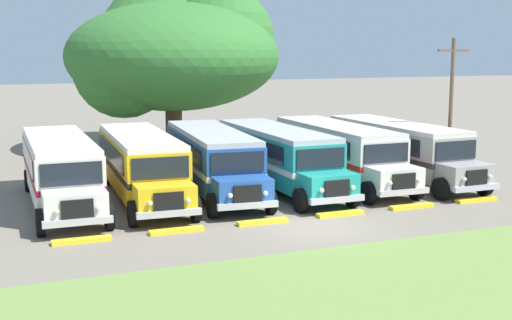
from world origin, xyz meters
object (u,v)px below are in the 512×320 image
at_px(parked_bus_slot_3, 278,155).
at_px(parked_bus_slot_4, 338,150).
at_px(parked_bus_slot_2, 213,158).
at_px(parked_bus_slot_5, 399,148).
at_px(parked_bus_slot_1, 141,162).
at_px(utility_pole, 451,105).
at_px(broad_shade_tree, 173,52).
at_px(parked_bus_slot_0, 60,167).

relative_size(parked_bus_slot_3, parked_bus_slot_4, 1.00).
bearing_deg(parked_bus_slot_2, parked_bus_slot_4, 93.72).
distance_m(parked_bus_slot_4, parked_bus_slot_5, 3.24).
xyz_separation_m(parked_bus_slot_2, parked_bus_slot_5, (9.71, -0.58, 0.00)).
bearing_deg(parked_bus_slot_1, parked_bus_slot_4, 92.46).
bearing_deg(parked_bus_slot_1, utility_pole, 86.77).
height_order(parked_bus_slot_2, broad_shade_tree, broad_shade_tree).
height_order(parked_bus_slot_0, parked_bus_slot_3, same).
height_order(parked_bus_slot_3, parked_bus_slot_5, same).
relative_size(parked_bus_slot_1, parked_bus_slot_2, 0.99).
bearing_deg(parked_bus_slot_2, parked_bus_slot_1, -83.42).
distance_m(parked_bus_slot_0, parked_bus_slot_2, 6.78).
height_order(parked_bus_slot_0, parked_bus_slot_4, same).
xyz_separation_m(parked_bus_slot_2, broad_shade_tree, (2.11, 14.41, 4.73)).
distance_m(parked_bus_slot_0, broad_shade_tree, 17.65).
relative_size(parked_bus_slot_0, parked_bus_slot_4, 1.00).
height_order(parked_bus_slot_1, parked_bus_slot_2, same).
bearing_deg(utility_pole, parked_bus_slot_2, 172.02).
xyz_separation_m(parked_bus_slot_0, utility_pole, (18.72, -1.59, 2.19)).
bearing_deg(parked_bus_slot_4, parked_bus_slot_5, 82.45).
distance_m(parked_bus_slot_2, broad_shade_tree, 15.32).
height_order(parked_bus_slot_5, broad_shade_tree, broad_shade_tree).
xyz_separation_m(parked_bus_slot_1, parked_bus_slot_4, (9.82, -0.03, 0.00)).
bearing_deg(utility_pole, parked_bus_slot_5, 154.02).
relative_size(broad_shade_tree, utility_pole, 2.08).
height_order(parked_bus_slot_0, parked_bus_slot_1, same).
xyz_separation_m(parked_bus_slot_3, utility_pole, (8.81, -1.32, 2.19)).
bearing_deg(broad_shade_tree, parked_bus_slot_5, -63.14).
distance_m(parked_bus_slot_2, parked_bus_slot_5, 9.72).
xyz_separation_m(parked_bus_slot_2, parked_bus_slot_4, (6.49, -0.13, 0.00)).
distance_m(parked_bus_slot_3, parked_bus_slot_5, 6.58).
relative_size(parked_bus_slot_3, utility_pole, 1.54).
bearing_deg(parked_bus_slot_0, utility_pole, 85.69).
distance_m(parked_bus_slot_1, broad_shade_tree, 16.20).
bearing_deg(parked_bus_slot_3, utility_pole, 81.18).
bearing_deg(parked_bus_slot_4, parked_bus_slot_2, -90.71).
xyz_separation_m(parked_bus_slot_2, parked_bus_slot_3, (3.13, -0.36, 0.00)).
relative_size(parked_bus_slot_1, parked_bus_slot_3, 1.00).
relative_size(parked_bus_slot_0, parked_bus_slot_2, 0.99).
xyz_separation_m(parked_bus_slot_1, parked_bus_slot_2, (3.33, 0.10, 0.00)).
bearing_deg(parked_bus_slot_5, parked_bus_slot_2, -94.72).
bearing_deg(parked_bus_slot_2, utility_pole, 86.91).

